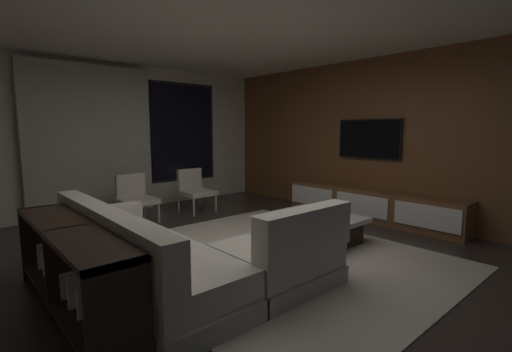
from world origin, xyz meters
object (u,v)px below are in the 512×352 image
accent_chair_near_window (194,188)px  book_stack_on_coffee_table (296,214)px  sectional_couch (180,258)px  console_table_behind_couch (72,265)px  coffee_table (310,229)px  media_console (371,206)px  mounted_tv (369,139)px  accent_chair_by_curtain (135,196)px

accent_chair_near_window → book_stack_on_coffee_table: bearing=-89.1°
sectional_couch → book_stack_on_coffee_table: sectional_couch is taller
sectional_couch → console_table_behind_couch: (-0.91, 0.13, 0.13)m
coffee_table → accent_chair_near_window: (-0.14, 2.63, 0.25)m
accent_chair_near_window → media_console: bearing=-54.1°
sectional_couch → media_console: bearing=2.3°
coffee_table → book_stack_on_coffee_table: (-0.10, 0.17, 0.20)m
media_console → mounted_tv: bearing=47.6°
sectional_couch → accent_chair_by_curtain: bearing=75.4°
mounted_tv → accent_chair_near_window: bearing=130.8°
media_console → console_table_behind_couch: bearing=-179.8°
book_stack_on_coffee_table → mounted_tv: 2.20m
book_stack_on_coffee_table → console_table_behind_couch: bearing=-178.3°
accent_chair_by_curtain → media_console: bearing=-40.5°
mounted_tv → console_table_behind_couch: 4.85m
accent_chair_by_curtain → console_table_behind_couch: (-1.61, -2.55, -0.02)m
accent_chair_near_window → console_table_behind_couch: size_ratio=0.37×
book_stack_on_coffee_table → accent_chair_by_curtain: size_ratio=0.33×
sectional_couch → accent_chair_near_window: sectional_couch is taller
coffee_table → accent_chair_near_window: accent_chair_near_window is taller
accent_chair_near_window → console_table_behind_couch: 3.75m
accent_chair_by_curtain → mounted_tv: mounted_tv is taller
coffee_table → mounted_tv: 2.22m
book_stack_on_coffee_table → console_table_behind_couch: 2.78m
sectional_couch → console_table_behind_couch: bearing=172.0°
coffee_table → book_stack_on_coffee_table: size_ratio=4.48×
book_stack_on_coffee_table → accent_chair_by_curtain: accent_chair_by_curtain is taller
sectional_couch → book_stack_on_coffee_table: size_ratio=9.66×
mounted_tv → console_table_behind_couch: bearing=-177.4°
book_stack_on_coffee_table → accent_chair_by_curtain: (-1.17, 2.47, 0.05)m
accent_chair_near_window → mounted_tv: bearing=-49.2°
sectional_couch → mounted_tv: size_ratio=2.17×
sectional_couch → coffee_table: sectional_couch is taller
sectional_couch → media_console: 3.67m
console_table_behind_couch → media_console: bearing=0.2°
accent_chair_near_window → mounted_tv: 3.22m
sectional_couch → accent_chair_near_window: 3.25m
mounted_tv → sectional_couch: bearing=-174.9°
coffee_table → book_stack_on_coffee_table: book_stack_on_coffee_table is taller
book_stack_on_coffee_table → accent_chair_near_window: (-0.04, 2.47, 0.05)m
sectional_couch → book_stack_on_coffee_table: 1.88m
coffee_table → media_console: media_console is taller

